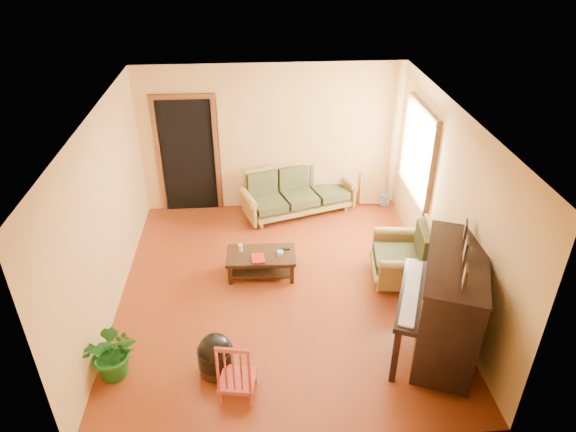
{
  "coord_description": "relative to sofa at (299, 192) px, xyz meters",
  "views": [
    {
      "loc": [
        -0.32,
        -5.79,
        4.65
      ],
      "look_at": [
        0.12,
        0.2,
        1.1
      ],
      "focal_mm": 32.0,
      "sensor_mm": 36.0,
      "label": 1
    }
  ],
  "objects": [
    {
      "name": "sofa",
      "position": [
        0.0,
        0.0,
        0.0
      ],
      "size": [
        2.11,
        1.38,
        0.84
      ],
      "primitive_type": "cube",
      "rotation": [
        0.0,
        0.0,
        0.31
      ],
      "color": "olive",
      "rests_on": "floor"
    },
    {
      "name": "glass_jar",
      "position": [
        -0.44,
        -1.85,
        -0.02
      ],
      "size": [
        0.13,
        0.13,
        0.07
      ],
      "primitive_type": "cylinder",
      "rotation": [
        0.0,
        0.0,
        0.35
      ],
      "color": "silver",
      "rests_on": "coffee_table"
    },
    {
      "name": "floor",
      "position": [
        -0.46,
        -2.18,
        -0.42
      ],
      "size": [
        5.0,
        5.0,
        0.0
      ],
      "primitive_type": "plane",
      "color": "#60210C",
      "rests_on": "ground"
    },
    {
      "name": "candle",
      "position": [
        -1.01,
        -1.7,
        0.0
      ],
      "size": [
        0.07,
        0.07,
        0.11
      ],
      "primitive_type": "cylinder",
      "rotation": [
        0.0,
        0.0,
        -0.12
      ],
      "color": "white",
      "rests_on": "coffee_table"
    },
    {
      "name": "doorway",
      "position": [
        -1.91,
        0.3,
        0.61
      ],
      "size": [
        1.08,
        0.16,
        2.05
      ],
      "primitive_type": "cube",
      "color": "black",
      "rests_on": "floor"
    },
    {
      "name": "ceramic_crock",
      "position": [
        1.62,
        0.17,
        -0.31
      ],
      "size": [
        0.19,
        0.19,
        0.22
      ],
      "primitive_type": "cylinder",
      "rotation": [
        0.0,
        0.0,
        0.06
      ],
      "color": "#33459B",
      "rests_on": "floor"
    },
    {
      "name": "piano",
      "position": [
        1.44,
        -3.5,
        0.27
      ],
      "size": [
        1.41,
        1.77,
        1.37
      ],
      "primitive_type": "cube",
      "rotation": [
        0.0,
        0.0,
        -0.37
      ],
      "color": "black",
      "rests_on": "floor"
    },
    {
      "name": "book",
      "position": [
        -0.86,
        -1.93,
        -0.04
      ],
      "size": [
        0.21,
        0.26,
        0.02
      ],
      "primitive_type": "imported",
      "rotation": [
        0.0,
        0.0,
        0.09
      ],
      "color": "#A21515",
      "rests_on": "coffee_table"
    },
    {
      "name": "red_chair",
      "position": [
        -1.04,
        -3.99,
        0.0
      ],
      "size": [
        0.46,
        0.49,
        0.84
      ],
      "primitive_type": "cube",
      "rotation": [
        0.0,
        0.0,
        -0.17
      ],
      "color": "maroon",
      "rests_on": "floor"
    },
    {
      "name": "remote",
      "position": [
        -0.37,
        -1.71,
        -0.04
      ],
      "size": [
        0.16,
        0.05,
        0.02
      ],
      "primitive_type": "cube",
      "rotation": [
        0.0,
        0.0,
        -0.01
      ],
      "color": "black",
      "rests_on": "coffee_table"
    },
    {
      "name": "armchair",
      "position": [
        1.27,
        -2.05,
        0.04
      ],
      "size": [
        0.98,
        1.02,
        0.91
      ],
      "primitive_type": "cube",
      "rotation": [
        0.0,
        0.0,
        -0.12
      ],
      "color": "olive",
      "rests_on": "floor"
    },
    {
      "name": "leaning_frame",
      "position": [
        1.39,
        0.22,
        -0.1
      ],
      "size": [
        0.48,
        0.14,
        0.63
      ],
      "primitive_type": "cube",
      "rotation": [
        0.0,
        0.0,
        -0.08
      ],
      "color": "gold",
      "rests_on": "floor"
    },
    {
      "name": "footstool",
      "position": [
        -1.3,
        -3.64,
        -0.22
      ],
      "size": [
        0.51,
        0.51,
        0.39
      ],
      "primitive_type": "cylinder",
      "rotation": [
        0.0,
        0.0,
        -0.26
      ],
      "color": "black",
      "rests_on": "floor"
    },
    {
      "name": "coffee_table",
      "position": [
        -0.72,
        -1.8,
        -0.24
      ],
      "size": [
        1.02,
        0.58,
        0.37
      ],
      "primitive_type": "cube",
      "rotation": [
        0.0,
        0.0,
        -0.04
      ],
      "color": "black",
      "rests_on": "floor"
    },
    {
      "name": "potted_plant",
      "position": [
        -2.45,
        -3.6,
        -0.07
      ],
      "size": [
        0.64,
        0.55,
        0.7
      ],
      "primitive_type": "imported",
      "rotation": [
        0.0,
        0.0,
        0.01
      ],
      "color": "#1A5B1A",
      "rests_on": "floor"
    },
    {
      "name": "window",
      "position": [
        1.75,
        -0.88,
        1.08
      ],
      "size": [
        0.12,
        1.36,
        1.46
      ],
      "primitive_type": "cube",
      "color": "white",
      "rests_on": "right_wall"
    }
  ]
}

